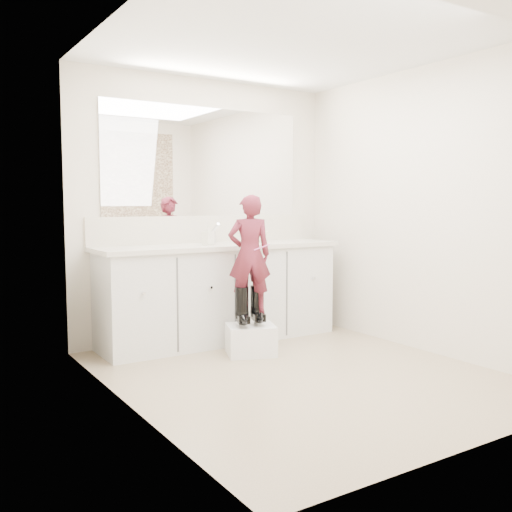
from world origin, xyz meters
TOP-DOWN VIEW (x-y plane):
  - floor at (0.00, 0.00)m, footprint 3.00×3.00m
  - ceiling at (0.00, 0.00)m, footprint 3.00×3.00m
  - wall_back at (0.00, 1.50)m, footprint 2.60×0.00m
  - wall_front at (0.00, -1.50)m, footprint 2.60×0.00m
  - wall_left at (-1.30, 0.00)m, footprint 0.00×3.00m
  - wall_right at (1.30, 0.00)m, footprint 0.00×3.00m
  - vanity_cabinet at (0.00, 1.23)m, footprint 2.20×0.55m
  - countertop at (0.00, 1.21)m, footprint 2.28×0.58m
  - backsplash at (0.00, 1.49)m, footprint 2.28×0.03m
  - mirror at (0.00, 1.49)m, footprint 2.00×0.02m
  - dot_panel at (0.00, -1.49)m, footprint 2.00×0.01m
  - faucet at (0.00, 1.38)m, footprint 0.08×0.08m
  - cup at (0.49, 1.26)m, footprint 0.13×0.13m
  - soap_bottle at (-0.16, 1.15)m, footprint 0.10×0.11m
  - step_stool at (-0.02, 0.66)m, footprint 0.48×0.44m
  - boot_left at (-0.09, 0.68)m, footprint 0.19×0.24m
  - boot_right at (0.06, 0.68)m, footprint 0.19×0.24m
  - toddler at (-0.02, 0.68)m, footprint 0.42×0.35m
  - toothbrush at (0.05, 0.60)m, footprint 0.13×0.06m

SIDE VIEW (x-z plane):
  - floor at x=0.00m, z-range 0.00..0.00m
  - step_stool at x=-0.02m, z-range 0.00..0.25m
  - boot_left at x=-0.09m, z-range 0.25..0.57m
  - boot_right at x=0.06m, z-range 0.25..0.57m
  - vanity_cabinet at x=0.00m, z-range 0.00..0.85m
  - toddler at x=-0.02m, z-range 0.35..1.33m
  - countertop at x=0.00m, z-range 0.85..0.89m
  - toothbrush at x=0.05m, z-range 0.87..0.93m
  - faucet at x=0.00m, z-range 0.89..0.99m
  - cup at x=0.49m, z-range 0.89..0.99m
  - soap_bottle at x=-0.16m, z-range 0.89..1.07m
  - backsplash at x=0.00m, z-range 0.89..1.14m
  - wall_back at x=0.00m, z-range -0.10..2.50m
  - wall_front at x=0.00m, z-range -0.10..2.50m
  - wall_left at x=-1.30m, z-range -0.30..2.70m
  - wall_right at x=1.30m, z-range -0.30..2.70m
  - mirror at x=0.00m, z-range 1.14..2.14m
  - dot_panel at x=0.00m, z-range 1.05..2.25m
  - ceiling at x=0.00m, z-range 2.40..2.40m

